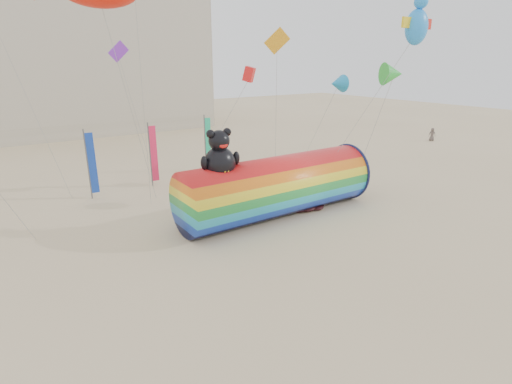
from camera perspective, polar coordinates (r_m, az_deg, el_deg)
ground at (r=23.06m, az=1.09°, el=-6.86°), size 160.00×160.00×0.00m
windsock_assembly at (r=26.12m, az=3.05°, el=1.04°), size 13.51×4.11×6.23m
kite_handler at (r=27.97m, az=3.75°, el=-0.60°), size 0.59×0.42×1.53m
fabric_bundle at (r=27.68m, az=7.61°, el=-2.24°), size 2.62×1.35×0.41m
festival_banners at (r=33.76m, az=-14.25°, el=5.47°), size 11.31×2.22×5.20m
flying_kites at (r=23.80m, az=-5.85°, el=23.08°), size 25.38×17.93×6.93m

